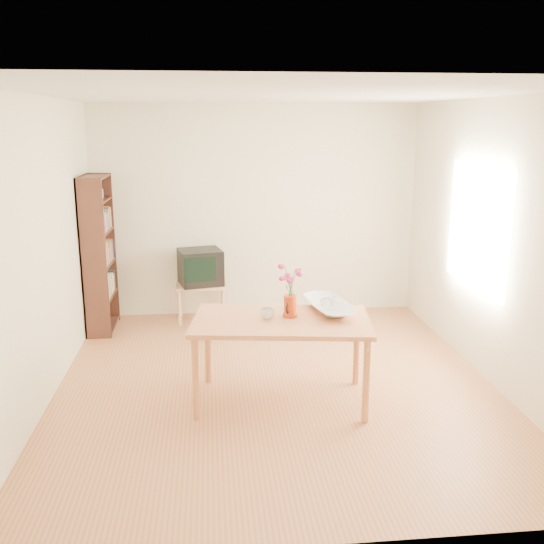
{
  "coord_description": "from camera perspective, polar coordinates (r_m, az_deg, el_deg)",
  "views": [
    {
      "loc": [
        -0.57,
        -5.21,
        2.37
      ],
      "look_at": [
        0.0,
        0.3,
        1.0
      ],
      "focal_mm": 40.0,
      "sensor_mm": 36.0,
      "label": 1
    }
  ],
  "objects": [
    {
      "name": "bookshelf",
      "position": [
        7.24,
        -15.93,
        1.14
      ],
      "size": [
        0.28,
        0.7,
        1.8
      ],
      "color": "black",
      "rests_on": "ground"
    },
    {
      "name": "tv_stand",
      "position": [
        7.45,
        -6.7,
        -1.65
      ],
      "size": [
        0.6,
        0.45,
        0.46
      ],
      "color": "tan",
      "rests_on": "ground"
    },
    {
      "name": "room",
      "position": [
        5.36,
        0.64,
        2.39
      ],
      "size": [
        4.5,
        4.5,
        4.5
      ],
      "color": "#A3623A",
      "rests_on": "ground"
    },
    {
      "name": "teacup_b",
      "position": [
        5.37,
        5.79,
        -1.67
      ],
      "size": [
        0.09,
        0.09,
        0.07
      ],
      "primitive_type": "imported",
      "rotation": [
        0.0,
        0.0,
        1.39
      ],
      "color": "white",
      "rests_on": "bowl"
    },
    {
      "name": "mug",
      "position": [
        5.15,
        -0.45,
        -3.92
      ],
      "size": [
        0.15,
        0.15,
        0.09
      ],
      "primitive_type": "imported",
      "rotation": [
        0.0,
        0.0,
        3.48
      ],
      "color": "white",
      "rests_on": "table"
    },
    {
      "name": "table",
      "position": [
        5.17,
        0.89,
        -5.23
      ],
      "size": [
        1.6,
        1.05,
        0.75
      ],
      "rotation": [
        0.0,
        0.0,
        -0.13
      ],
      "color": "#B86B3F",
      "rests_on": "ground"
    },
    {
      "name": "television",
      "position": [
        7.39,
        -6.76,
        0.54
      ],
      "size": [
        0.58,
        0.55,
        0.42
      ],
      "rotation": [
        0.0,
        0.0,
        0.22
      ],
      "color": "black",
      "rests_on": "tv_stand"
    },
    {
      "name": "teacup_a",
      "position": [
        5.33,
        4.94,
        -1.79
      ],
      "size": [
        0.09,
        0.09,
        0.06
      ],
      "primitive_type": "imported",
      "rotation": [
        0.0,
        0.0,
        0.9
      ],
      "color": "white",
      "rests_on": "bowl"
    },
    {
      "name": "flowers",
      "position": [
        5.12,
        1.73,
        -0.72
      ],
      "size": [
        0.21,
        0.21,
        0.3
      ],
      "primitive_type": null,
      "color": "#CD3074",
      "rests_on": "pitcher"
    },
    {
      "name": "pitcher",
      "position": [
        5.19,
        1.7,
        -3.3
      ],
      "size": [
        0.13,
        0.2,
        0.19
      ],
      "rotation": [
        0.0,
        0.0,
        -0.39
      ],
      "color": "#C0360B",
      "rests_on": "table"
    },
    {
      "name": "bowl",
      "position": [
        5.33,
        5.37,
        -1.28
      ],
      "size": [
        0.56,
        0.56,
        0.46
      ],
      "primitive_type": "imported",
      "rotation": [
        0.0,
        0.0,
        0.15
      ],
      "color": "white",
      "rests_on": "table"
    }
  ]
}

